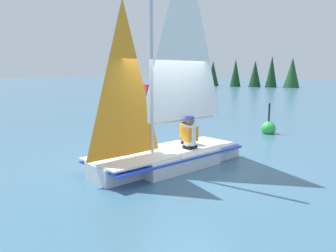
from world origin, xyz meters
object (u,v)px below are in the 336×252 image
sailboat_main (169,133)px  motorboat_distant (153,93)px  sailor_crew (188,134)px  sailor_helm (190,138)px  buoy_marker (268,128)px

sailboat_main → motorboat_distant: sailboat_main is taller
sailor_crew → sailor_helm: bearing=49.8°
sailboat_main → sailor_crew: 0.94m
sailor_crew → sailboat_main: bearing=15.1°
sailboat_main → buoy_marker: size_ratio=4.50×
sailboat_main → sailor_helm: 0.59m
sailor_crew → motorboat_distant: 22.09m
sailor_crew → buoy_marker: 4.72m
sailor_helm → buoy_marker: size_ratio=0.98×
sailor_helm → sailor_crew: (-0.35, 0.43, -0.01)m
motorboat_distant → buoy_marker: bearing=171.6°
motorboat_distant → buoy_marker: motorboat_distant is taller
buoy_marker → motorboat_distant: bearing=142.1°
sailboat_main → sailor_crew: (-0.06, 0.92, -0.17)m
sailor_helm → sailor_crew: 0.55m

